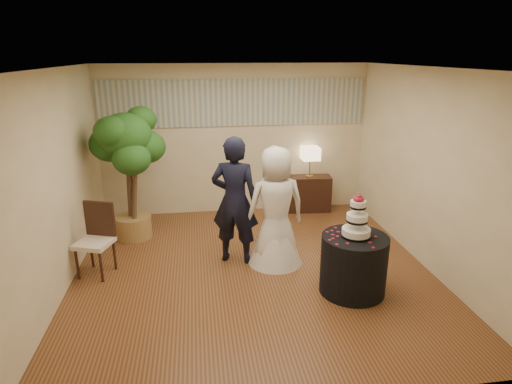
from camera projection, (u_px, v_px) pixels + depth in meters
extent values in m
cube|color=brown|center=(253.00, 270.00, 6.15)|extent=(5.00, 5.00, 0.00)
cube|color=white|center=(253.00, 68.00, 5.28)|extent=(5.00, 5.00, 0.00)
cube|color=beige|center=(235.00, 140.00, 8.07)|extent=(5.00, 0.06, 2.80)
cube|color=beige|center=(296.00, 264.00, 3.36)|extent=(5.00, 0.06, 2.80)
cube|color=beige|center=(56.00, 184.00, 5.38)|extent=(0.06, 5.00, 2.80)
cube|color=beige|center=(428.00, 170.00, 6.05)|extent=(0.06, 5.00, 2.80)
cube|color=#AEB4A2|center=(235.00, 103.00, 7.83)|extent=(4.90, 0.02, 0.85)
imported|color=black|center=(235.00, 201.00, 6.17)|extent=(0.80, 0.65, 1.89)
imported|color=white|center=(276.00, 206.00, 6.13)|extent=(0.95, 0.91, 1.76)
cylinder|color=black|center=(353.00, 264.00, 5.50)|extent=(1.06, 1.06, 0.77)
cube|color=black|center=(309.00, 194.00, 8.38)|extent=(0.86, 0.44, 0.69)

